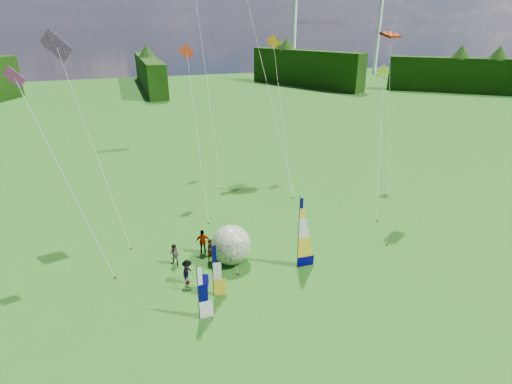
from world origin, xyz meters
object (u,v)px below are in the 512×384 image
object	(u,v)px
spectator_c	(187,272)
camp_chair	(203,285)
feather_banner_main	(299,234)
side_banner_far	(198,294)
spectator_b	(175,255)
spectator_a	(211,251)
side_banner_left	(213,271)
bol_inflatable	(231,245)
kite_whale	(268,77)
spectator_d	(203,241)

from	to	relation	value
spectator_c	camp_chair	world-z (taller)	spectator_c
feather_banner_main	side_banner_far	world-z (taller)	feather_banner_main
spectator_b	spectator_a	bearing A→B (deg)	25.50
feather_banner_main	spectator_b	xyz separation A→B (m)	(-7.60, 2.94, -1.75)
side_banner_left	spectator_c	bearing A→B (deg)	137.93
bol_inflatable	spectator_c	bearing A→B (deg)	-155.65
spectator_a	spectator_c	xyz separation A→B (m)	(-1.92, -1.94, -0.03)
feather_banner_main	kite_whale	xyz separation A→B (m)	(3.86, 16.22, 7.75)
camp_chair	kite_whale	xyz separation A→B (m)	(10.32, 16.86, 9.70)
feather_banner_main	side_banner_far	bearing A→B (deg)	-156.66
side_banner_left	kite_whale	xyz separation A→B (m)	(9.80, 17.34, 8.54)
feather_banner_main	side_banner_far	size ratio (longest dim) A/B	1.51
bol_inflatable	spectator_b	size ratio (longest dim) A/B	1.75
spectator_c	spectator_d	xyz separation A→B (m)	(1.67, 3.26, 0.06)
feather_banner_main	camp_chair	size ratio (longest dim) A/B	4.44
spectator_a	spectator_c	size ratio (longest dim) A/B	1.03
side_banner_left	side_banner_far	bearing A→B (deg)	-112.33
side_banner_far	spectator_b	bearing A→B (deg)	94.37
spectator_c	camp_chair	xyz separation A→B (m)	(0.71, -1.25, -0.26)
spectator_a	kite_whale	size ratio (longest dim) A/B	0.08
side_banner_far	bol_inflatable	bearing A→B (deg)	56.96
kite_whale	spectator_a	bearing A→B (deg)	-145.19
spectator_b	camp_chair	distance (m)	3.77
bol_inflatable	spectator_d	xyz separation A→B (m)	(-1.54, 1.81, -0.45)
spectator_a	spectator_d	xyz separation A→B (m)	(-0.25, 1.32, 0.04)
spectator_b	camp_chair	bearing A→B (deg)	-37.16
side_banner_far	feather_banner_main	bearing A→B (deg)	21.75
camp_chair	bol_inflatable	bearing A→B (deg)	67.28
side_banner_far	bol_inflatable	size ratio (longest dim) A/B	1.24
side_banner_far	spectator_a	world-z (taller)	side_banner_far
spectator_a	spectator_b	xyz separation A→B (m)	(-2.36, 0.40, -0.09)
side_banner_far	kite_whale	xyz separation A→B (m)	(11.01, 19.09, 8.60)
side_banner_left	spectator_b	xyz separation A→B (m)	(-1.67, 4.06, -0.95)
bol_inflatable	camp_chair	world-z (taller)	bol_inflatable
spectator_a	side_banner_left	bearing A→B (deg)	-128.67
feather_banner_main	spectator_c	size ratio (longest dim) A/B	3.04
spectator_a	camp_chair	size ratio (longest dim) A/B	1.51
feather_banner_main	spectator_b	bearing A→B (deg)	160.31
spectator_a	spectator_c	bearing A→B (deg)	-162.75
camp_chair	spectator_b	bearing A→B (deg)	127.78
spectator_a	spectator_b	distance (m)	2.39
side_banner_left	camp_chair	world-z (taller)	side_banner_left
spectator_a	kite_whale	world-z (taller)	kite_whale
spectator_d	spectator_a	bearing A→B (deg)	110.82
feather_banner_main	camp_chair	xyz separation A→B (m)	(-6.46, -0.64, -1.95)
feather_banner_main	bol_inflatable	xyz separation A→B (m)	(-3.96, 2.06, -1.18)
feather_banner_main	side_banner_far	distance (m)	7.75
feather_banner_main	camp_chair	distance (m)	6.78
side_banner_left	spectator_a	xyz separation A→B (m)	(0.69, 3.66, -0.86)
side_banner_left	camp_chair	bearing A→B (deg)	150.12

